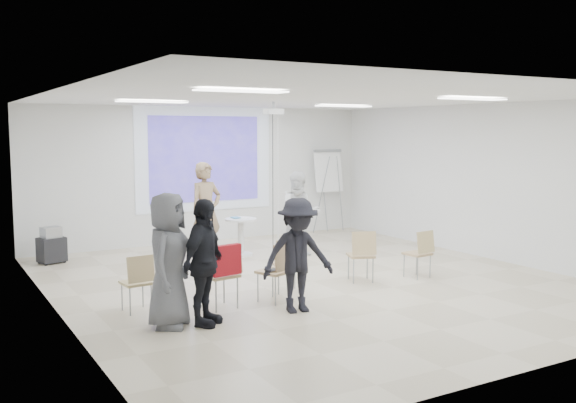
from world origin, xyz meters
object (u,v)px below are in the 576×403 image
player_left (206,205)px  laptop (273,269)px  chair_left_mid (223,270)px  chair_far_left (138,278)px  audience_mid (298,248)px  flipchart_easel (328,171)px  player_right (300,209)px  chair_right_inner (362,252)px  av_cart (51,246)px  pedestal_table (241,234)px  chair_left_inner (278,267)px  chair_center (288,261)px  audience_left (204,253)px  audience_outer (168,252)px  chair_right_far (421,250)px

player_left → laptop: (-0.32, -3.25, -0.59)m
chair_left_mid → chair_far_left: bearing=150.3°
audience_mid → laptop: bearing=101.4°
player_left → flipchart_easel: bearing=9.2°
player_right → chair_far_left: player_right is taller
chair_right_inner → audience_mid: (-1.80, -0.95, 0.38)m
av_cart → audience_mid: bearing=-81.2°
audience_mid → chair_far_left: bearing=160.1°
pedestal_table → av_cart: (-3.38, 1.16, -0.11)m
chair_left_inner → chair_center: 0.58m
audience_left → chair_left_mid: bearing=5.6°
laptop → audience_mid: (0.03, -0.64, 0.42)m
chair_right_inner → audience_left: (-3.14, -0.88, 0.43)m
chair_right_inner → flipchart_easel: flipchart_easel is taller
chair_right_inner → chair_left_inner: bearing=-146.8°
audience_outer → chair_left_inner: bearing=-42.9°
pedestal_table → player_right: player_right is taller
chair_center → audience_mid: bearing=-92.8°
pedestal_table → player_right: bearing=-27.6°
chair_left_inner → chair_right_far: (2.82, 0.14, -0.04)m
av_cart → audience_left: bearing=-94.7°
player_right → audience_outer: (-3.85, -3.17, 0.03)m
pedestal_table → chair_far_left: chair_far_left is taller
chair_right_inner → flipchart_easel: size_ratio=0.42×
chair_far_left → audience_left: 1.22m
player_right → chair_right_inner: 2.51m
chair_right_inner → player_right: bearing=103.9°
chair_left_inner → laptop: bearing=85.7°
chair_left_inner → av_cart: size_ratio=1.29×
audience_mid → av_cart: audience_mid is taller
pedestal_table → player_left: bearing=-175.8°
flipchart_easel → av_cart: (-6.54, -0.48, -1.17)m
chair_far_left → audience_outer: audience_outer is taller
player_right → chair_left_mid: (-2.92, -2.78, -0.38)m
chair_left_mid → player_right: bearing=35.4°
chair_left_mid → flipchart_easel: flipchart_easel is taller
pedestal_table → chair_left_mid: size_ratio=0.83×
laptop → chair_right_inner: bearing=168.7°
player_right → pedestal_table: bearing=178.1°
player_left → chair_center: size_ratio=2.56×
chair_center → audience_outer: (-2.16, -0.73, 0.47)m
audience_mid → chair_center: bearing=76.3°
chair_right_inner → flipchart_easel: 5.32m
chair_center → chair_right_far: bearing=13.2°
player_left → chair_left_inner: 3.40m
audience_left → player_right: bearing=2.6°
chair_left_mid → chair_right_inner: 2.65m
laptop → flipchart_easel: size_ratio=0.16×
player_right → chair_center: 3.00m
player_left → av_cart: 2.99m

